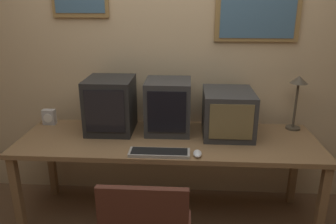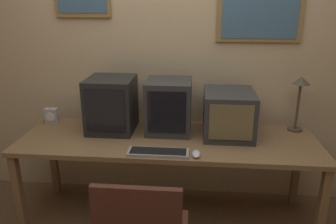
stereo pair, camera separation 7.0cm
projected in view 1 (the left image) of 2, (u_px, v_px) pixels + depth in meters
The scene contains 9 objects.
wall_back at pixel (171, 54), 2.78m from camera, with size 8.00×0.08×2.60m.
desk at pixel (168, 146), 2.54m from camera, with size 2.28×0.72×0.73m.
monitor_left at pixel (111, 105), 2.61m from camera, with size 0.36×0.39×0.43m.
monitor_center at pixel (168, 106), 2.60m from camera, with size 0.35×0.36×0.42m.
monitor_right at pixel (228, 113), 2.55m from camera, with size 0.38×0.45×0.35m.
keyboard_main at pixel (159, 153), 2.26m from camera, with size 0.42×0.13×0.03m.
mouse_near_keyboard at pixel (197, 154), 2.23m from camera, with size 0.06×0.11×0.03m.
desk_clock at pixel (49, 117), 2.79m from camera, with size 0.11×0.06×0.13m.
desk_lamp at pixel (298, 89), 2.60m from camera, with size 0.14×0.14×0.45m.
Camera 1 is at (0.14, -1.57, 1.74)m, focal length 35.00 mm.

